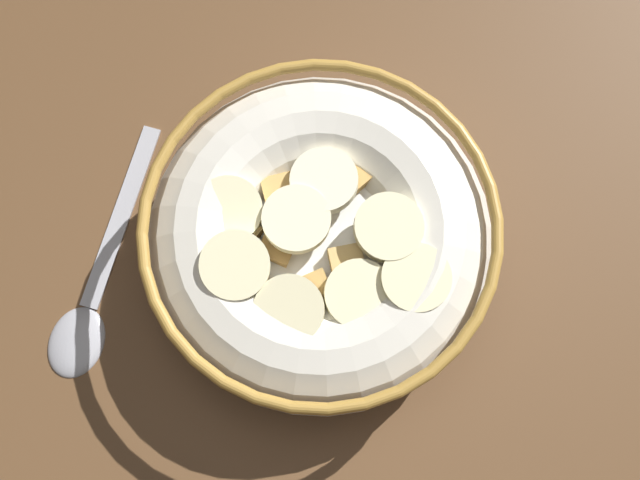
% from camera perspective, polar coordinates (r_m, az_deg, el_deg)
% --- Properties ---
extents(ground_plane, '(1.22, 1.22, 0.02)m').
position_cam_1_polar(ground_plane, '(0.44, 0.00, -1.28)').
color(ground_plane, brown).
extents(cereal_bowl, '(0.18, 0.18, 0.06)m').
position_cam_1_polar(cereal_bowl, '(0.40, -0.01, 0.03)').
color(cereal_bowl, silver).
rests_on(cereal_bowl, ground_plane).
extents(spoon, '(0.03, 0.15, 0.01)m').
position_cam_1_polar(spoon, '(0.44, -16.53, -4.41)').
color(spoon, '#A5A5AD').
rests_on(spoon, ground_plane).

